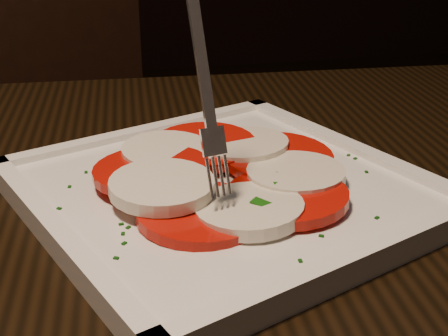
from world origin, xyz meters
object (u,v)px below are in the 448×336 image
chair (71,142)px  plate (224,193)px  table (184,322)px  fork (200,80)px

chair → plate: chair is taller
table → plate: (0.04, 0.02, 0.11)m
plate → fork: (-0.02, -0.03, 0.11)m
table → plate: 0.12m
plate → fork: fork is taller
table → fork: (0.02, -0.01, 0.21)m
chair → plate: 0.76m
fork → chair: bearing=85.2°
table → fork: size_ratio=8.03×
plate → table: bearing=-149.1°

